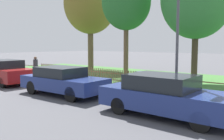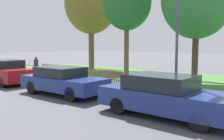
{
  "view_description": "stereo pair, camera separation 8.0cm",
  "coord_description": "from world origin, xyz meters",
  "px_view_note": "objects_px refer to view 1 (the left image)",
  "views": [
    {
      "loc": [
        10.64,
        -8.59,
        2.38
      ],
      "look_at": [
        2.66,
        1.06,
        1.1
      ],
      "focal_mm": 40.0,
      "sensor_mm": 36.0,
      "label": 1
    },
    {
      "loc": [
        10.7,
        -8.54,
        2.38
      ],
      "look_at": [
        2.66,
        1.06,
        1.1
      ],
      "focal_mm": 40.0,
      "sensor_mm": 36.0,
      "label": 2
    }
  ],
  "objects_px": {
    "parked_car_black_saloon": "(63,80)",
    "covered_motorcycle": "(144,79)",
    "parked_car_silver_hatchback": "(6,72)",
    "parked_car_navy_estate": "(166,95)",
    "tree_behind_motorcycle": "(126,2)",
    "pedestrian_near_fence": "(36,66)",
    "street_lamp": "(177,15)",
    "tree_nearest_kerb": "(90,4)"
  },
  "relations": [
    {
      "from": "parked_car_black_saloon",
      "to": "covered_motorcycle",
      "type": "distance_m",
      "value": 4.1
    },
    {
      "from": "parked_car_black_saloon",
      "to": "covered_motorcycle",
      "type": "height_order",
      "value": "parked_car_black_saloon"
    },
    {
      "from": "parked_car_silver_hatchback",
      "to": "parked_car_navy_estate",
      "type": "distance_m",
      "value": 10.78
    },
    {
      "from": "parked_car_silver_hatchback",
      "to": "tree_behind_motorcycle",
      "type": "distance_m",
      "value": 9.13
    },
    {
      "from": "parked_car_navy_estate",
      "to": "tree_behind_motorcycle",
      "type": "xyz_separation_m",
      "value": [
        -6.7,
        6.84,
        4.6
      ]
    },
    {
      "from": "parked_car_silver_hatchback",
      "to": "pedestrian_near_fence",
      "type": "height_order",
      "value": "pedestrian_near_fence"
    },
    {
      "from": "pedestrian_near_fence",
      "to": "parked_car_black_saloon",
      "type": "bearing_deg",
      "value": 136.41
    },
    {
      "from": "parked_car_silver_hatchback",
      "to": "parked_car_black_saloon",
      "type": "height_order",
      "value": "parked_car_silver_hatchback"
    },
    {
      "from": "parked_car_navy_estate",
      "to": "street_lamp",
      "type": "height_order",
      "value": "street_lamp"
    },
    {
      "from": "parked_car_silver_hatchback",
      "to": "tree_behind_motorcycle",
      "type": "bearing_deg",
      "value": 60.55
    },
    {
      "from": "parked_car_silver_hatchback",
      "to": "tree_nearest_kerb",
      "type": "relative_size",
      "value": 0.46
    },
    {
      "from": "pedestrian_near_fence",
      "to": "covered_motorcycle",
      "type": "bearing_deg",
      "value": 164.14
    },
    {
      "from": "parked_car_navy_estate",
      "to": "tree_nearest_kerb",
      "type": "xyz_separation_m",
      "value": [
        -13.02,
        9.72,
        5.5
      ]
    },
    {
      "from": "parked_car_black_saloon",
      "to": "parked_car_navy_estate",
      "type": "height_order",
      "value": "parked_car_navy_estate"
    },
    {
      "from": "parked_car_silver_hatchback",
      "to": "parked_car_black_saloon",
      "type": "xyz_separation_m",
      "value": [
        5.36,
        0.03,
        -0.04
      ]
    },
    {
      "from": "parked_car_silver_hatchback",
      "to": "parked_car_navy_estate",
      "type": "bearing_deg",
      "value": 1.24
    },
    {
      "from": "parked_car_silver_hatchback",
      "to": "tree_nearest_kerb",
      "type": "distance_m",
      "value": 11.32
    },
    {
      "from": "parked_car_black_saloon",
      "to": "pedestrian_near_fence",
      "type": "bearing_deg",
      "value": 155.13
    },
    {
      "from": "parked_car_navy_estate",
      "to": "street_lamp",
      "type": "xyz_separation_m",
      "value": [
        -0.49,
        1.69,
        2.81
      ]
    },
    {
      "from": "covered_motorcycle",
      "to": "street_lamp",
      "type": "distance_m",
      "value": 4.16
    },
    {
      "from": "tree_behind_motorcycle",
      "to": "pedestrian_near_fence",
      "type": "xyz_separation_m",
      "value": [
        -4.79,
        -4.21,
        -4.43
      ]
    },
    {
      "from": "covered_motorcycle",
      "to": "street_lamp",
      "type": "xyz_separation_m",
      "value": [
        2.48,
        -1.7,
        2.87
      ]
    },
    {
      "from": "parked_car_black_saloon",
      "to": "tree_nearest_kerb",
      "type": "bearing_deg",
      "value": 126.1
    },
    {
      "from": "tree_nearest_kerb",
      "to": "street_lamp",
      "type": "distance_m",
      "value": 15.13
    },
    {
      "from": "parked_car_navy_estate",
      "to": "covered_motorcycle",
      "type": "relative_size",
      "value": 2.35
    },
    {
      "from": "street_lamp",
      "to": "parked_car_black_saloon",
      "type": "bearing_deg",
      "value": -162.1
    },
    {
      "from": "parked_car_silver_hatchback",
      "to": "tree_nearest_kerb",
      "type": "xyz_separation_m",
      "value": [
        -2.24,
        9.65,
        5.47
      ]
    },
    {
      "from": "covered_motorcycle",
      "to": "tree_behind_motorcycle",
      "type": "distance_m",
      "value": 6.9
    },
    {
      "from": "parked_car_navy_estate",
      "to": "street_lamp",
      "type": "distance_m",
      "value": 3.31
    },
    {
      "from": "tree_nearest_kerb",
      "to": "parked_car_black_saloon",
      "type": "bearing_deg",
      "value": -51.7
    },
    {
      "from": "tree_nearest_kerb",
      "to": "parked_car_navy_estate",
      "type": "bearing_deg",
      "value": -36.74
    },
    {
      "from": "parked_car_black_saloon",
      "to": "tree_behind_motorcycle",
      "type": "relative_size",
      "value": 0.61
    },
    {
      "from": "covered_motorcycle",
      "to": "tree_nearest_kerb",
      "type": "distance_m",
      "value": 13.12
    },
    {
      "from": "parked_car_silver_hatchback",
      "to": "parked_car_black_saloon",
      "type": "distance_m",
      "value": 5.36
    },
    {
      "from": "parked_car_silver_hatchback",
      "to": "pedestrian_near_fence",
      "type": "relative_size",
      "value": 2.7
    },
    {
      "from": "parked_car_silver_hatchback",
      "to": "street_lamp",
      "type": "distance_m",
      "value": 10.78
    },
    {
      "from": "parked_car_navy_estate",
      "to": "tree_behind_motorcycle",
      "type": "height_order",
      "value": "tree_behind_motorcycle"
    },
    {
      "from": "tree_nearest_kerb",
      "to": "tree_behind_motorcycle",
      "type": "height_order",
      "value": "tree_nearest_kerb"
    },
    {
      "from": "tree_behind_motorcycle",
      "to": "tree_nearest_kerb",
      "type": "bearing_deg",
      "value": 155.51
    },
    {
      "from": "tree_behind_motorcycle",
      "to": "pedestrian_near_fence",
      "type": "bearing_deg",
      "value": -138.71
    },
    {
      "from": "parked_car_black_saloon",
      "to": "pedestrian_near_fence",
      "type": "xyz_separation_m",
      "value": [
        -6.07,
        2.54,
        0.19
      ]
    },
    {
      "from": "parked_car_silver_hatchback",
      "to": "tree_nearest_kerb",
      "type": "height_order",
      "value": "tree_nearest_kerb"
    }
  ]
}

